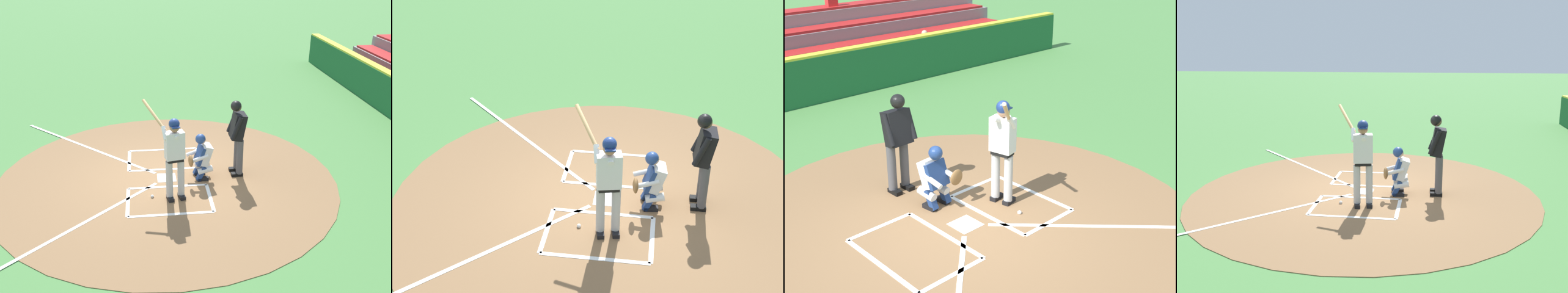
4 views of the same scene
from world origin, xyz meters
TOP-DOWN VIEW (x-y plane):
  - ground_plane at (0.00, 0.00)m, footprint 120.00×120.00m
  - dirt_circle at (0.00, 0.00)m, footprint 8.00×8.00m
  - home_plate_and_chalk at (0.00, 0.88)m, footprint 7.93×4.91m
  - batter at (-0.97, -0.13)m, footprint 0.85×0.87m
  - catcher at (-0.08, -0.82)m, footprint 0.64×0.62m
  - plate_umpire at (0.05, -1.70)m, footprint 0.59×0.41m
  - baseball at (-0.89, 0.37)m, footprint 0.07×0.07m

SIDE VIEW (x-z plane):
  - ground_plane at x=0.00m, z-range 0.00..0.00m
  - dirt_circle at x=0.00m, z-range 0.00..0.01m
  - home_plate_and_chalk at x=0.00m, z-range 0.01..0.02m
  - baseball at x=-0.89m, z-range 0.00..0.07m
  - catcher at x=-0.08m, z-range 0.02..1.15m
  - plate_umpire at x=0.05m, z-range 0.14..2.01m
  - batter at x=-0.97m, z-range 0.04..2.16m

